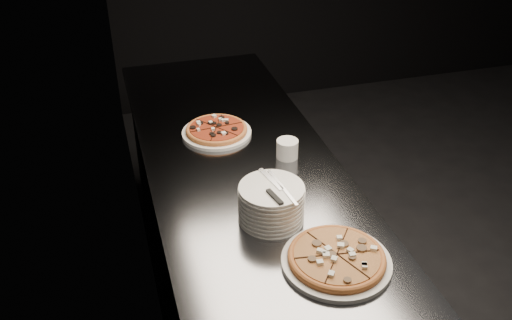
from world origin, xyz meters
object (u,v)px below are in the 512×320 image
object	(u,v)px
pizza_tomato	(217,130)
ramekin	(287,148)
pizza_mushroom	(337,259)
plate_stack	(271,203)
counter	(251,271)
cutlery	(276,189)

from	to	relation	value
pizza_tomato	ramekin	size ratio (longest dim) A/B	3.42
pizza_mushroom	ramekin	size ratio (longest dim) A/B	3.93
plate_stack	pizza_tomato	bearing A→B (deg)	94.31
counter	ramekin	size ratio (longest dim) A/B	28.29
plate_stack	ramekin	size ratio (longest dim) A/B	2.54
pizza_mushroom	pizza_tomato	distance (m)	0.91
plate_stack	ramekin	world-z (taller)	plate_stack
pizza_tomato	cutlery	world-z (taller)	cutlery
cutlery	ramekin	xyz separation A→B (m)	(0.17, 0.38, -0.09)
plate_stack	cutlery	size ratio (longest dim) A/B	0.93
pizza_tomato	cutlery	bearing A→B (deg)	-85.02
counter	pizza_mushroom	xyz separation A→B (m)	(0.13, -0.51, 0.48)
counter	pizza_tomato	world-z (taller)	pizza_tomato
counter	cutlery	bearing A→B (deg)	-87.42
cutlery	counter	bearing A→B (deg)	79.82
counter	plate_stack	xyz separation A→B (m)	(0.00, -0.25, 0.52)
cutlery	ramekin	world-z (taller)	cutlery
pizza_mushroom	cutlery	xyz separation A→B (m)	(-0.12, 0.25, 0.11)
counter	plate_stack	distance (m)	0.58
counter	cutlery	world-z (taller)	cutlery
pizza_mushroom	cutlery	bearing A→B (deg)	114.70
plate_stack	cutlery	xyz separation A→B (m)	(0.01, -0.02, 0.07)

